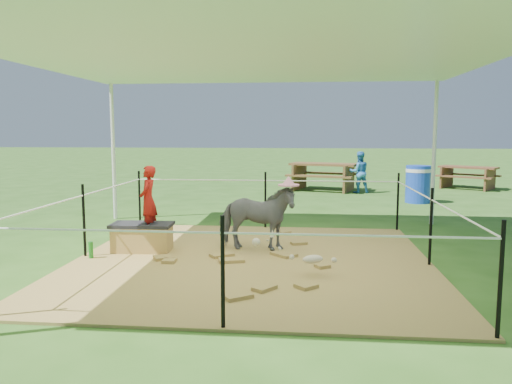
# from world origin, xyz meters

# --- Properties ---
(ground) EXTENTS (90.00, 90.00, 0.00)m
(ground) POSITION_xyz_m (0.00, 0.00, 0.00)
(ground) COLOR #2D5919
(ground) RESTS_ON ground
(hay_patch) EXTENTS (4.60, 4.60, 0.03)m
(hay_patch) POSITION_xyz_m (0.00, 0.00, 0.01)
(hay_patch) COLOR brown
(hay_patch) RESTS_ON ground
(canopy_tent) EXTENTS (6.30, 6.30, 2.90)m
(canopy_tent) POSITION_xyz_m (0.00, 0.00, 2.69)
(canopy_tent) COLOR silver
(canopy_tent) RESTS_ON ground
(rope_fence) EXTENTS (4.54, 4.54, 1.00)m
(rope_fence) POSITION_xyz_m (0.00, -0.00, 0.64)
(rope_fence) COLOR black
(rope_fence) RESTS_ON ground
(straw_bale) EXTENTS (0.80, 0.42, 0.35)m
(straw_bale) POSITION_xyz_m (-1.57, 0.35, 0.21)
(straw_bale) COLOR #B08340
(straw_bale) RESTS_ON hay_patch
(dark_cloth) EXTENTS (0.85, 0.47, 0.04)m
(dark_cloth) POSITION_xyz_m (-1.57, 0.35, 0.40)
(dark_cloth) COLOR black
(dark_cloth) RESTS_ON straw_bale
(woman) EXTENTS (0.24, 0.35, 0.95)m
(woman) POSITION_xyz_m (-1.47, 0.35, 0.85)
(woman) COLOR #A3150F
(woman) RESTS_ON straw_bale
(green_bottle) EXTENTS (0.06, 0.06, 0.22)m
(green_bottle) POSITION_xyz_m (-2.12, -0.10, 0.14)
(green_bottle) COLOR #1A751D
(green_bottle) RESTS_ON hay_patch
(pony) EXTENTS (1.12, 0.55, 0.93)m
(pony) POSITION_xyz_m (0.01, 0.54, 0.50)
(pony) COLOR #525257
(pony) RESTS_ON hay_patch
(pink_hat) EXTENTS (0.29, 0.29, 0.13)m
(pink_hat) POSITION_xyz_m (0.01, 0.54, 1.03)
(pink_hat) COLOR pink
(pink_hat) RESTS_ON pony
(foal) EXTENTS (0.89, 0.71, 0.44)m
(foal) POSITION_xyz_m (0.78, -0.62, 0.25)
(foal) COLOR beige
(foal) RESTS_ON hay_patch
(trash_barrel) EXTENTS (0.69, 0.69, 0.89)m
(trash_barrel) POSITION_xyz_m (3.36, 5.84, 0.44)
(trash_barrel) COLOR blue
(trash_barrel) RESTS_ON ground
(picnic_table_near) EXTENTS (2.20, 1.84, 0.79)m
(picnic_table_near) POSITION_xyz_m (1.21, 8.18, 0.39)
(picnic_table_near) COLOR brown
(picnic_table_near) RESTS_ON ground
(picnic_table_far) EXTENTS (1.96, 1.83, 0.66)m
(picnic_table_far) POSITION_xyz_m (5.51, 9.03, 0.33)
(picnic_table_far) COLOR #51301C
(picnic_table_far) RESTS_ON ground
(distant_person) EXTENTS (0.63, 0.53, 1.15)m
(distant_person) POSITION_xyz_m (2.17, 7.65, 0.57)
(distant_person) COLOR #3783CE
(distant_person) RESTS_ON ground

